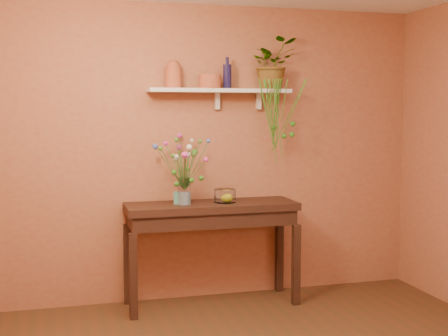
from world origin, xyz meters
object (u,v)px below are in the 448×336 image
object	(u,v)px
sideboard	(212,218)
glass_vase	(184,193)
blue_bottle	(227,76)
bouquet	(183,158)
glass_bowl	(225,196)
spider_plant	(272,64)
terracotta_jug	(173,75)

from	to	relation	value
sideboard	glass_vase	distance (m)	0.34
blue_bottle	bouquet	bearing A→B (deg)	-161.48
sideboard	glass_vase	xyz separation A→B (m)	(-0.25, -0.01, 0.23)
glass_vase	glass_bowl	size ratio (longest dim) A/B	1.20
spider_plant	bouquet	xyz separation A→B (m)	(-0.87, -0.17, -0.84)
blue_bottle	glass_vase	size ratio (longest dim) A/B	1.19
sideboard	terracotta_jug	bearing A→B (deg)	153.30
glass_vase	bouquet	world-z (taller)	bouquet
spider_plant	glass_bowl	distance (m)	1.30
sideboard	blue_bottle	size ratio (longest dim) A/B	5.44
glass_bowl	bouquet	bearing A→B (deg)	-177.28
terracotta_jug	spider_plant	distance (m)	0.93
terracotta_jug	glass_bowl	bearing A→B (deg)	-19.93
bouquet	glass_bowl	distance (m)	0.52
sideboard	spider_plant	world-z (taller)	spider_plant
spider_plant	glass_vase	bearing A→B (deg)	-169.28
sideboard	glass_vase	size ratio (longest dim) A/B	6.46
terracotta_jug	blue_bottle	world-z (taller)	blue_bottle
blue_bottle	bouquet	distance (m)	0.85
terracotta_jug	bouquet	size ratio (longest dim) A/B	0.51
glass_vase	terracotta_jug	bearing A→B (deg)	110.27
spider_plant	sideboard	bearing A→B (deg)	-166.11
blue_bottle	terracotta_jug	bearing A→B (deg)	176.70
sideboard	terracotta_jug	distance (m)	1.31
blue_bottle	spider_plant	world-z (taller)	spider_plant
terracotta_jug	glass_bowl	distance (m)	1.17
glass_vase	glass_bowl	world-z (taller)	glass_vase
spider_plant	bouquet	bearing A→B (deg)	-168.86
sideboard	spider_plant	xyz separation A→B (m)	(0.62, 0.15, 1.38)
terracotta_jug	glass_vase	xyz separation A→B (m)	(0.06, -0.17, -1.03)
terracotta_jug	spider_plant	size ratio (longest dim) A/B	0.54
blue_bottle	bouquet	xyz separation A→B (m)	(-0.44, -0.15, -0.72)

